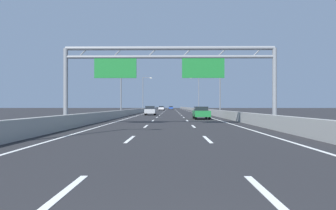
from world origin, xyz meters
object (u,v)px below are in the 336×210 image
Objects in this scene: streetlamp_left_far at (144,92)px; streetlamp_left_mid at (123,81)px; blue_car at (171,108)px; white_car at (161,108)px; streetlamp_right_mid at (219,81)px; black_car at (162,108)px; sign_gantry at (167,65)px; streetlamp_right_far at (198,92)px; silver_car at (150,110)px; green_car at (201,113)px.

streetlamp_left_mid is at bearing -90.00° from streetlamp_left_far.
white_car reaches higher than blue_car.
streetlamp_right_mid reaches higher than white_car.
streetlamp_left_mid is at bearing -92.90° from black_car.
sign_gantry is at bearing -83.06° from streetlamp_left_far.
streetlamp_right_far reaches higher than silver_car.
silver_car is at bearing 96.78° from sign_gantry.
silver_car is at bearing -92.35° from blue_car.
silver_car is at bearing 160.06° from streetlamp_right_mid.
silver_car is (-0.04, -56.36, 0.01)m from white_car.
green_car is 17.04m from silver_car.
streetlamp_right_mid is at bearing 0.00° from streetlamp_left_mid.
sign_gantry reaches higher than silver_car.
streetlamp_right_mid reaches higher than blue_car.
white_car is at bearing 80.07° from streetlamp_left_far.
blue_car is (3.58, 9.99, 0.03)m from black_car.
streetlamp_left_far is 14.93m from streetlamp_right_far.
black_car is 10.61m from blue_car.
black_car is at bearing 90.15° from silver_car.
blue_car is at bearing 89.90° from sign_gantry.
streetlamp_left_mid is 7.31m from silver_car.
streetlamp_left_far is 2.25× the size of green_car.
black_car is at bearing -109.72° from blue_car.
black_car is 16.30m from white_car.
black_car is at bearing 105.52° from streetlamp_right_far.
blue_car is at bearing 87.65° from silver_car.
white_car is at bearing 89.96° from silver_car.
streetlamp_right_far is at bearing 90.00° from streetlamp_right_mid.
silver_car reaches higher than green_car.
streetlamp_right_far is 41.56m from black_car.
streetlamp_right_mid is 2.03× the size of black_car.
sign_gantry is at bearing -90.10° from blue_car.
streetlamp_left_far is at bearing 102.92° from green_car.
streetlamp_right_mid is 36.80m from streetlamp_right_far.
green_car is (11.10, -48.39, -4.64)m from streetlamp_left_far.
streetlamp_right_far is at bearing -65.28° from white_car.
streetlamp_left_far is 24.30m from white_car.
streetlamp_left_mid is at bearing -93.90° from white_car.
streetlamp_left_mid and streetlamp_right_far have the same top height.
sign_gantry is 3.66× the size of black_car.
black_car is (-3.39, 99.58, -4.12)m from sign_gantry.
streetlamp_right_mid is 2.10× the size of white_car.
silver_car is (-3.39, -82.64, 0.02)m from blue_car.
streetlamp_right_mid is (7.66, 22.99, 0.55)m from sign_gantry.
streetlamp_right_far is at bearing 82.70° from sign_gantry.
streetlamp_right_far reaches higher than white_car.
streetlamp_left_far is (0.00, 36.80, 0.00)m from streetlamp_left_mid.
streetlamp_right_mid is 77.52m from black_car.
streetlamp_left_mid is 2.31× the size of silver_car.
sign_gantry is at bearing -83.22° from silver_car.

